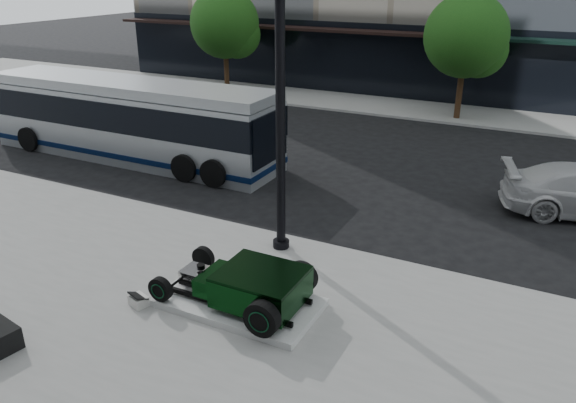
% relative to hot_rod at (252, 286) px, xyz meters
% --- Properties ---
extents(ground, '(120.00, 120.00, 0.00)m').
position_rel_hot_rod_xyz_m(ground, '(-0.53, 5.53, -0.70)').
color(ground, black).
rests_on(ground, ground).
extents(sidewalk_far, '(70.00, 4.00, 0.12)m').
position_rel_hot_rod_xyz_m(sidewalk_far, '(-0.53, 19.53, -0.64)').
color(sidewalk_far, gray).
rests_on(sidewalk_far, ground).
extents(street_trees, '(29.80, 3.80, 5.70)m').
position_rel_hot_rod_xyz_m(street_trees, '(0.62, 18.60, 3.07)').
color(street_trees, black).
rests_on(street_trees, sidewalk_far).
extents(display_plinth, '(3.40, 1.80, 0.15)m').
position_rel_hot_rod_xyz_m(display_plinth, '(-0.33, -0.00, -0.50)').
color(display_plinth, silver).
rests_on(display_plinth, sidewalk_near).
extents(hot_rod, '(3.22, 2.00, 0.81)m').
position_rel_hot_rod_xyz_m(hot_rod, '(0.00, 0.00, 0.00)').
color(hot_rod, black).
rests_on(hot_rod, display_plinth).
extents(info_plaque, '(0.47, 0.41, 0.31)m').
position_rel_hot_rod_xyz_m(info_plaque, '(-2.25, -0.97, -0.45)').
color(info_plaque, silver).
rests_on(info_plaque, sidewalk_near).
extents(lamppost, '(0.42, 0.42, 7.66)m').
position_rel_hot_rod_xyz_m(lamppost, '(-0.79, 2.81, 2.96)').
color(lamppost, black).
rests_on(lamppost, sidewalk_near).
extents(transit_bus, '(12.12, 2.88, 2.92)m').
position_rel_hot_rod_xyz_m(transit_bus, '(-9.50, 7.16, 0.79)').
color(transit_bus, '#AEB4B8').
rests_on(transit_bus, ground).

